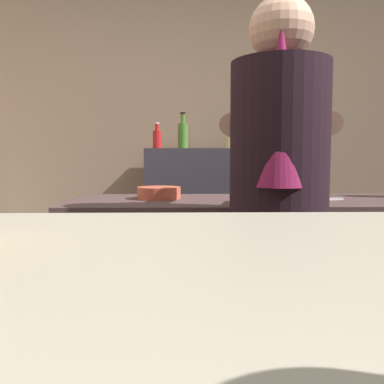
{
  "coord_description": "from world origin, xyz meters",
  "views": [
    {
      "loc": [
        -0.19,
        -1.23,
        1.11
      ],
      "look_at": [
        -0.18,
        -0.75,
        1.07
      ],
      "focal_mm": 38.67,
      "sensor_mm": 36.0,
      "label": 1
    }
  ],
  "objects_px": {
    "chefs_knife": "(320,200)",
    "bottle_soy": "(183,135)",
    "bottle_hot_sauce": "(157,139)",
    "mixing_bowl": "(159,193)",
    "bottle_vinegar": "(239,140)",
    "bartender": "(278,202)",
    "bottle_olive_oil": "(230,138)"
  },
  "relations": [
    {
      "from": "chefs_knife",
      "to": "bottle_soy",
      "type": "relative_size",
      "value": 0.89
    },
    {
      "from": "bottle_soy",
      "to": "bottle_hot_sauce",
      "type": "xyz_separation_m",
      "value": [
        -0.19,
        0.0,
        -0.03
      ]
    },
    {
      "from": "mixing_bowl",
      "to": "bottle_vinegar",
      "type": "bearing_deg",
      "value": 67.27
    },
    {
      "from": "chefs_knife",
      "to": "bartender",
      "type": "bearing_deg",
      "value": -144.96
    },
    {
      "from": "bottle_hot_sauce",
      "to": "chefs_knife",
      "type": "bearing_deg",
      "value": -58.18
    },
    {
      "from": "bottle_olive_oil",
      "to": "bottle_hot_sauce",
      "type": "bearing_deg",
      "value": 179.07
    },
    {
      "from": "mixing_bowl",
      "to": "bottle_hot_sauce",
      "type": "distance_m",
      "value": 1.25
    },
    {
      "from": "chefs_knife",
      "to": "bottle_soy",
      "type": "bearing_deg",
      "value": 94.97
    },
    {
      "from": "chefs_knife",
      "to": "bottle_olive_oil",
      "type": "height_order",
      "value": "bottle_olive_oil"
    },
    {
      "from": "chefs_knife",
      "to": "bottle_vinegar",
      "type": "bearing_deg",
      "value": 76.55
    },
    {
      "from": "bottle_vinegar",
      "to": "bartender",
      "type": "bearing_deg",
      "value": -93.5
    },
    {
      "from": "mixing_bowl",
      "to": "chefs_knife",
      "type": "bearing_deg",
      "value": -7.31
    },
    {
      "from": "bartender",
      "to": "bottle_hot_sauce",
      "type": "distance_m",
      "value": 1.81
    },
    {
      "from": "mixing_bowl",
      "to": "bottle_olive_oil",
      "type": "relative_size",
      "value": 0.94
    },
    {
      "from": "mixing_bowl",
      "to": "chefs_knife",
      "type": "height_order",
      "value": "mixing_bowl"
    },
    {
      "from": "bottle_soy",
      "to": "bottle_olive_oil",
      "type": "bearing_deg",
      "value": -1.25
    },
    {
      "from": "mixing_bowl",
      "to": "bottle_soy",
      "type": "bearing_deg",
      "value": 84.7
    },
    {
      "from": "bartender",
      "to": "bottle_hot_sauce",
      "type": "relative_size",
      "value": 8.49
    },
    {
      "from": "bottle_vinegar",
      "to": "bottle_soy",
      "type": "bearing_deg",
      "value": -165.08
    },
    {
      "from": "bartender",
      "to": "bottle_olive_oil",
      "type": "relative_size",
      "value": 7.73
    },
    {
      "from": "bartender",
      "to": "bottle_hot_sauce",
      "type": "bearing_deg",
      "value": 29.54
    },
    {
      "from": "bartender",
      "to": "bottle_olive_oil",
      "type": "distance_m",
      "value": 1.73
    },
    {
      "from": "bartender",
      "to": "chefs_knife",
      "type": "distance_m",
      "value": 0.5
    },
    {
      "from": "bottle_hot_sauce",
      "to": "bottle_olive_oil",
      "type": "distance_m",
      "value": 0.55
    },
    {
      "from": "bottle_soy",
      "to": "bottle_vinegar",
      "type": "xyz_separation_m",
      "value": [
        0.44,
        0.12,
        -0.03
      ]
    },
    {
      "from": "chefs_knife",
      "to": "bottle_olive_oil",
      "type": "bearing_deg",
      "value": 81.18
    },
    {
      "from": "mixing_bowl",
      "to": "bartender",
      "type": "bearing_deg",
      "value": -48.43
    },
    {
      "from": "bottle_hot_sauce",
      "to": "bottle_vinegar",
      "type": "relative_size",
      "value": 1.04
    },
    {
      "from": "chefs_knife",
      "to": "bottle_hot_sauce",
      "type": "bearing_deg",
      "value": 101.54
    },
    {
      "from": "bartender",
      "to": "bottle_olive_oil",
      "type": "bearing_deg",
      "value": 11.78
    },
    {
      "from": "mixing_bowl",
      "to": "bottle_soy",
      "type": "distance_m",
      "value": 1.26
    },
    {
      "from": "mixing_bowl",
      "to": "bottle_hot_sauce",
      "type": "bearing_deg",
      "value": 93.9
    }
  ]
}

